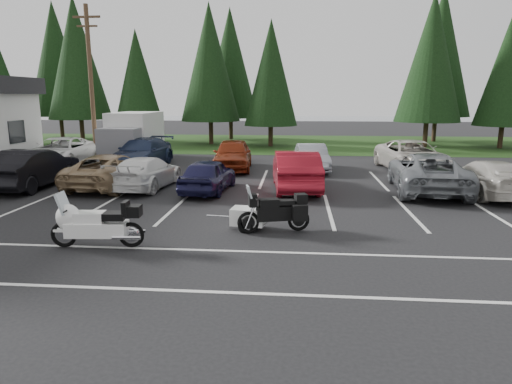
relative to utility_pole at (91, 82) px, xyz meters
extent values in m
plane|color=black|center=(10.00, -12.00, -4.70)|extent=(120.00, 120.00, 0.00)
cube|color=#1A3611|center=(10.00, 12.00, -4.69)|extent=(80.00, 16.00, 0.01)
cube|color=slate|center=(14.00, 43.00, -4.70)|extent=(70.00, 50.00, 0.02)
cylinder|color=#473321|center=(0.00, 0.00, -0.20)|extent=(0.26, 0.26, 9.00)
cube|color=#473321|center=(0.00, 0.00, 3.60)|extent=(1.60, 0.12, 0.12)
cube|color=#473321|center=(0.00, 0.00, 3.10)|extent=(1.20, 0.10, 0.10)
cube|color=silver|center=(10.00, -10.00, -4.69)|extent=(32.00, 16.00, 0.01)
cylinder|color=#332316|center=(-12.00, 9.20, -3.62)|extent=(0.36, 0.36, 2.16)
cylinder|color=#332316|center=(-6.00, 10.80, -3.31)|extent=(0.36, 0.36, 2.78)
cone|color=black|center=(-6.00, 10.80, 2.26)|extent=(5.10, 5.10, 9.86)
cylinder|color=#332316|center=(-0.50, 9.40, -3.64)|extent=(0.36, 0.36, 2.11)
cone|color=black|center=(-0.50, 9.40, 0.58)|extent=(3.87, 3.87, 7.48)
cylinder|color=#332316|center=(5.00, 10.90, -3.39)|extent=(0.36, 0.36, 2.62)
cone|color=black|center=(5.00, 10.90, 1.84)|extent=(4.80, 4.80, 9.27)
cylinder|color=#332316|center=(10.00, 9.60, -3.57)|extent=(0.36, 0.36, 2.26)
cone|color=black|center=(10.00, 9.60, 0.94)|extent=(4.14, 4.14, 7.99)
cylinder|color=#332316|center=(22.00, 10.10, -3.35)|extent=(0.36, 0.36, 2.69)
cone|color=black|center=(22.00, 10.10, 2.02)|extent=(4.93, 4.93, 9.52)
cylinder|color=#332316|center=(27.50, 9.80, -3.53)|extent=(0.36, 0.36, 2.33)
cone|color=black|center=(27.50, 9.80, 1.12)|extent=(4.27, 4.27, 8.24)
cylinder|color=#332316|center=(-10.00, 15.00, -3.26)|extent=(0.36, 0.36, 2.88)
cone|color=black|center=(-10.00, 15.00, 2.50)|extent=(5.28, 5.28, 10.20)
cylinder|color=#332316|center=(6.00, 15.50, -3.34)|extent=(0.36, 0.36, 2.71)
cone|color=black|center=(6.00, 15.50, 2.08)|extent=(4.97, 4.97, 9.61)
cylinder|color=#332316|center=(24.00, 14.80, -3.20)|extent=(0.36, 0.36, 3.00)
cone|color=black|center=(24.00, 14.80, 2.80)|extent=(5.50, 5.50, 10.62)
imported|color=black|center=(0.76, -7.98, -3.86)|extent=(1.83, 5.10, 1.67)
imported|color=#967A57|center=(4.09, -7.58, -3.97)|extent=(2.79, 5.37, 1.45)
imported|color=silver|center=(5.67, -7.71, -4.02)|extent=(2.30, 4.83, 1.36)
imported|color=#171638|center=(8.45, -8.23, -4.01)|extent=(1.98, 4.19, 1.38)
imported|color=maroon|center=(12.03, -7.43, -3.87)|extent=(2.20, 5.16, 1.66)
imported|color=slate|center=(17.42, -7.42, -3.89)|extent=(3.19, 6.03, 1.62)
imported|color=beige|center=(19.61, -7.93, -3.99)|extent=(2.34, 4.99, 1.41)
imported|color=white|center=(-1.16, -2.05, -3.89)|extent=(3.01, 5.94, 1.61)
imported|color=#1B2745|center=(3.48, -1.86, -3.91)|extent=(2.61, 5.60, 1.58)
imported|color=maroon|center=(8.65, -2.35, -3.88)|extent=(2.26, 4.92, 1.64)
imported|color=gray|center=(12.87, -2.29, -4.01)|extent=(1.88, 4.32, 1.38)
imported|color=beige|center=(18.07, -2.05, -3.89)|extent=(3.22, 6.02, 1.61)
camera|label=1|loc=(12.04, -26.44, -0.85)|focal=32.00mm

